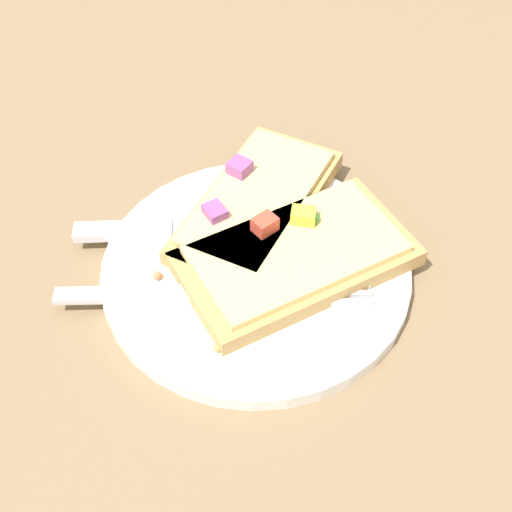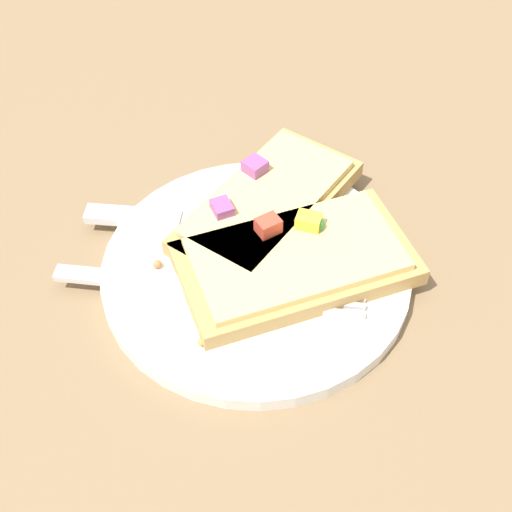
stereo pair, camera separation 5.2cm
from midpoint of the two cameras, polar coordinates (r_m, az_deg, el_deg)
name	(u,v)px [view 1 (the left image)]	position (r m, az deg, el deg)	size (l,w,h in m)	color
ground_plane	(256,275)	(0.53, -2.77, -1.72)	(4.00, 4.00, 0.00)	#7F6647
plate	(256,270)	(0.53, -2.79, -1.30)	(0.23, 0.23, 0.01)	white
fork	(232,293)	(0.51, -4.90, -3.12)	(0.18, 0.17, 0.01)	silver
knife	(183,229)	(0.55, -8.56, 2.04)	(0.16, 0.14, 0.01)	silver
pizza_slice_main	(296,256)	(0.52, 0.39, -0.16)	(0.19, 0.13, 0.03)	tan
pizza_slice_corner	(257,203)	(0.55, -2.61, 4.09)	(0.18, 0.13, 0.03)	tan
crumb_scatter	(181,304)	(0.50, -8.96, -3.98)	(0.02, 0.08, 0.01)	#BC794D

